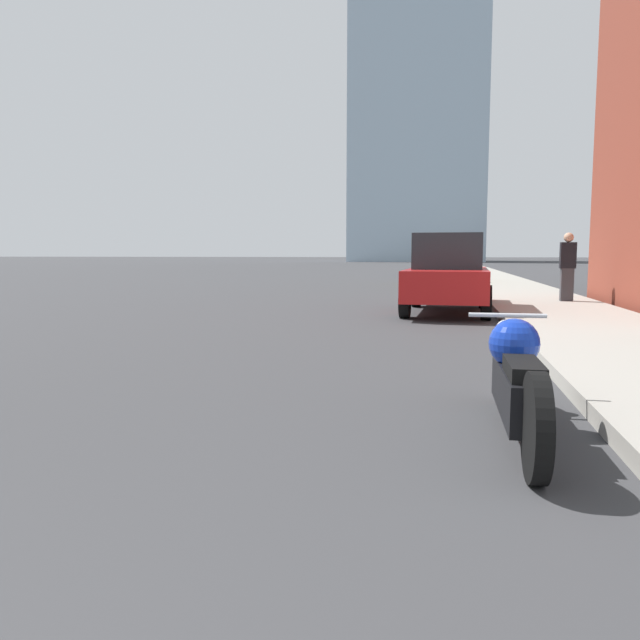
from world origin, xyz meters
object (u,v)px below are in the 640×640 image
at_px(parked_car_white, 442,259).
at_px(pedestrian, 568,266).
at_px(parked_car_red, 448,274).
at_px(motorcycle, 517,379).
at_px(parked_car_blue, 440,260).
at_px(parked_car_yellow, 445,264).

relative_size(parked_car_white, pedestrian, 2.70).
bearing_deg(parked_car_red, motorcycle, -85.00).
relative_size(parked_car_blue, pedestrian, 2.41).
bearing_deg(parked_car_yellow, motorcycle, -88.72).
xyz_separation_m(motorcycle, parked_car_yellow, (-0.37, 22.01, 0.43)).
height_order(motorcycle, parked_car_yellow, parked_car_yellow).
height_order(parked_car_blue, parked_car_white, parked_car_blue).
bearing_deg(pedestrian, parked_car_red, -145.02).
bearing_deg(pedestrian, parked_car_blue, 97.90).
bearing_deg(pedestrian, parked_car_yellow, 104.90).
xyz_separation_m(parked_car_yellow, parked_car_white, (-0.06, 21.60, -0.02)).
relative_size(parked_car_blue, parked_car_white, 0.89).
height_order(motorcycle, parked_car_white, parked_car_white).
xyz_separation_m(parked_car_blue, parked_car_white, (0.18, 10.14, -0.08)).
bearing_deg(parked_car_blue, parked_car_white, 84.26).
bearing_deg(motorcycle, pedestrian, 77.61).
distance_m(parked_car_yellow, parked_car_white, 21.60).
height_order(parked_car_yellow, parked_car_blue, parked_car_blue).
height_order(parked_car_yellow, pedestrian, pedestrian).
distance_m(parked_car_red, parked_car_blue, 24.11).
bearing_deg(motorcycle, parked_car_red, 92.17).
xyz_separation_m(parked_car_white, pedestrian, (2.89, -32.26, 0.17)).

